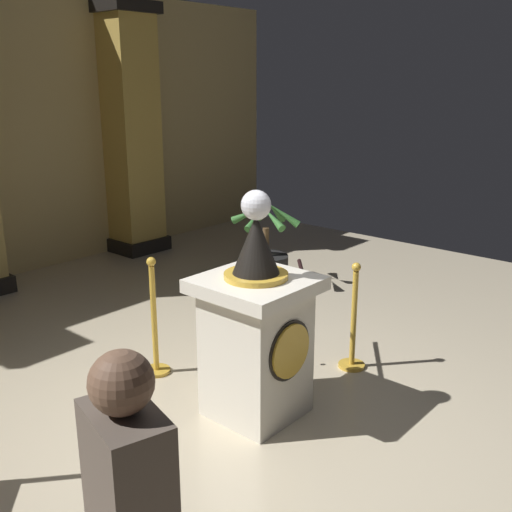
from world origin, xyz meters
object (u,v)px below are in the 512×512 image
Objects in this scene: stanchion_near at (353,332)px; potted_palm_right at (266,260)px; pedestal_clock at (256,331)px; stanchion_far at (155,333)px.

stanchion_near is 2.40m from potted_palm_right.
stanchion_far is (-0.08, 1.10, -0.31)m from pedestal_clock.
pedestal_clock is 3.07m from potted_palm_right.
potted_palm_right is at bearing 59.10° from stanchion_near.
pedestal_clock is 1.60× the size of potted_palm_right.
stanchion_near is 1.75m from stanchion_far.
pedestal_clock is 1.78× the size of stanchion_near.
stanchion_near is 0.90× the size of potted_palm_right.
stanchion_far is at bearing -161.72° from potted_palm_right.
potted_palm_right is (2.46, 0.81, -0.05)m from stanchion_far.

